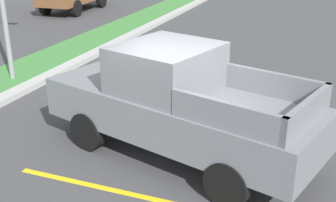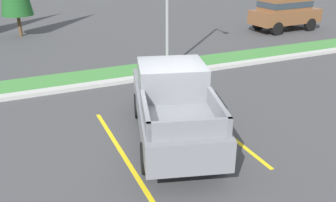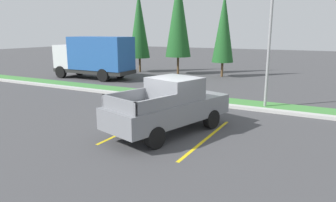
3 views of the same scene
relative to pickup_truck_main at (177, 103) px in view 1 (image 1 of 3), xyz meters
name	(u,v)px [view 1 (image 1 of 3)]	position (x,y,z in m)	size (l,w,h in m)	color
ground_plane	(179,155)	(-0.05, -0.05, -1.04)	(120.00, 120.00, 0.00)	#424244
parking_line_near	(147,198)	(-1.56, -0.05, -1.04)	(0.12, 4.80, 0.01)	yellow
parking_line_far	(202,123)	(1.54, -0.05, -1.04)	(0.12, 4.80, 0.01)	yellow
pickup_truck_main	(177,103)	(0.00, 0.00, 0.00)	(3.28, 5.54, 2.10)	black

